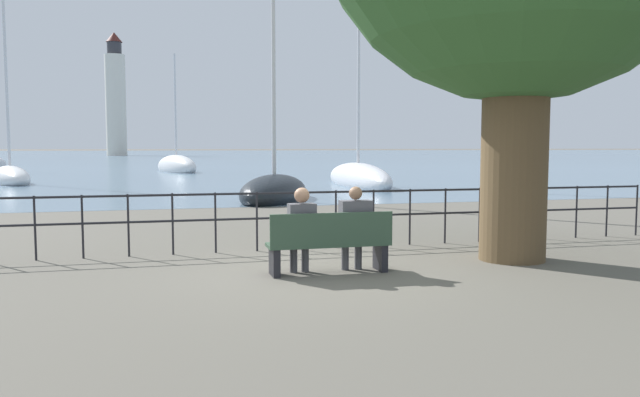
# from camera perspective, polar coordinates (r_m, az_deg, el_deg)

# --- Properties ---
(ground_plane) EXTENTS (1000.00, 1000.00, 0.00)m
(ground_plane) POSITION_cam_1_polar(r_m,az_deg,el_deg) (9.15, 0.79, -6.81)
(ground_plane) COLOR #605B51
(harbor_water) EXTENTS (600.00, 300.00, 0.01)m
(harbor_water) POSITION_cam_1_polar(r_m,az_deg,el_deg) (168.82, -13.70, 3.99)
(harbor_water) COLOR slate
(harbor_water) RESTS_ON ground_plane
(park_bench) EXTENTS (1.80, 0.45, 0.90)m
(park_bench) POSITION_cam_1_polar(r_m,az_deg,el_deg) (9.01, 0.90, -4.19)
(park_bench) COLOR #334C38
(park_bench) RESTS_ON ground_plane
(seated_person_left) EXTENTS (0.38, 0.35, 1.25)m
(seated_person_left) POSITION_cam_1_polar(r_m,az_deg,el_deg) (8.95, -1.71, -2.58)
(seated_person_left) COLOR #4C4C51
(seated_person_left) RESTS_ON ground_plane
(seated_person_right) EXTENTS (0.46, 0.35, 1.26)m
(seated_person_right) POSITION_cam_1_polar(r_m,az_deg,el_deg) (9.16, 3.20, -2.43)
(seated_person_right) COLOR #4C4C51
(seated_person_right) RESTS_ON ground_plane
(promenade_railing) EXTENTS (14.44, 0.04, 1.05)m
(promenade_railing) POSITION_cam_1_polar(r_m,az_deg,el_deg) (11.10, -2.12, -1.14)
(promenade_railing) COLOR black
(promenade_railing) RESTS_ON ground_plane
(sailboat_0) EXTENTS (3.91, 5.51, 9.94)m
(sailboat_0) POSITION_cam_1_polar(r_m,az_deg,el_deg) (21.40, -4.20, 0.68)
(sailboat_0) COLOR black
(sailboat_0) RESTS_ON ground_plane
(sailboat_1) EXTENTS (3.43, 5.70, 10.76)m
(sailboat_1) POSITION_cam_1_polar(r_m,az_deg,el_deg) (34.74, -26.47, 1.79)
(sailboat_1) COLOR white
(sailboat_1) RESTS_ON ground_plane
(sailboat_3) EXTENTS (2.06, 9.03, 12.68)m
(sailboat_3) POSITION_cam_1_polar(r_m,az_deg,el_deg) (29.62, 3.50, 1.91)
(sailboat_3) COLOR silver
(sailboat_3) RESTS_ON ground_plane
(sailboat_5) EXTENTS (3.70, 6.84, 9.09)m
(sailboat_5) POSITION_cam_1_polar(r_m,az_deg,el_deg) (46.95, -12.99, 2.86)
(sailboat_5) COLOR white
(sailboat_5) RESTS_ON ground_plane
(harbor_lighthouse) EXTENTS (4.16, 4.16, 25.50)m
(harbor_lighthouse) POSITION_cam_1_polar(r_m,az_deg,el_deg) (138.35, -18.18, 8.67)
(harbor_lighthouse) COLOR silver
(harbor_lighthouse) RESTS_ON ground_plane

